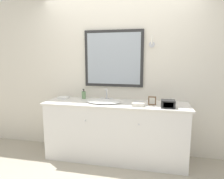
{
  "coord_description": "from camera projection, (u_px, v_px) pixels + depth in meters",
  "views": [
    {
      "loc": [
        0.57,
        -2.57,
        1.57
      ],
      "look_at": [
        -0.05,
        0.31,
        1.09
      ],
      "focal_mm": 32.0,
      "sensor_mm": 36.0,
      "label": 1
    }
  ],
  "objects": [
    {
      "name": "wall_back",
      "position": [
        119.0,
        75.0,
        3.27
      ],
      "size": [
        8.0,
        0.18,
        2.55
      ],
      "color": "silver",
      "rests_on": "ground_plane"
    },
    {
      "name": "hand_towel_far_corner",
      "position": [
        64.0,
        98.0,
        3.3
      ],
      "size": [
        0.16,
        0.13,
        0.03
      ],
      "color": "white",
      "rests_on": "vanity_counter"
    },
    {
      "name": "soap_bottle",
      "position": [
        84.0,
        95.0,
        3.3
      ],
      "size": [
        0.07,
        0.07,
        0.16
      ],
      "color": "#709966",
      "rests_on": "vanity_counter"
    },
    {
      "name": "ground_plane",
      "position": [
        111.0,
        168.0,
        2.85
      ],
      "size": [
        14.0,
        14.0,
        0.0
      ],
      "primitive_type": "plane",
      "color": "#B2A893"
    },
    {
      "name": "sink_basin",
      "position": [
        104.0,
        101.0,
        3.02
      ],
      "size": [
        0.54,
        0.39,
        0.19
      ],
      "color": "white",
      "rests_on": "vanity_counter"
    },
    {
      "name": "vanity_counter",
      "position": [
        115.0,
        131.0,
        3.08
      ],
      "size": [
        2.17,
        0.6,
        0.89
      ],
      "color": "white",
      "rests_on": "ground_plane"
    },
    {
      "name": "hand_towel_near_sink",
      "position": [
        138.0,
        105.0,
        2.8
      ],
      "size": [
        0.17,
        0.12,
        0.05
      ],
      "color": "silver",
      "rests_on": "vanity_counter"
    },
    {
      "name": "appliance_box",
      "position": [
        168.0,
        104.0,
        2.7
      ],
      "size": [
        0.18,
        0.14,
        0.11
      ],
      "color": "black",
      "rests_on": "vanity_counter"
    },
    {
      "name": "metal_tray",
      "position": [
        139.0,
        102.0,
        3.01
      ],
      "size": [
        0.14,
        0.13,
        0.01
      ],
      "color": "silver",
      "rests_on": "vanity_counter"
    },
    {
      "name": "picture_frame",
      "position": [
        152.0,
        101.0,
        2.85
      ],
      "size": [
        0.11,
        0.01,
        0.13
      ],
      "color": "brown",
      "rests_on": "vanity_counter"
    }
  ]
}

